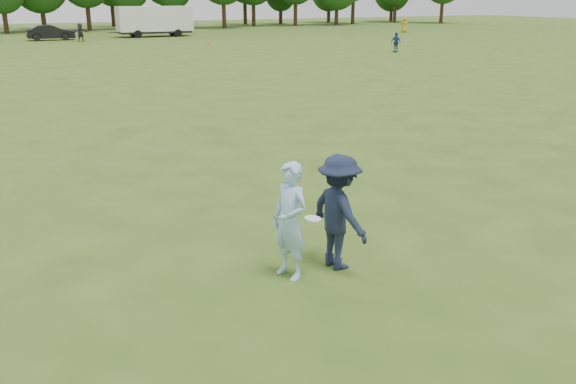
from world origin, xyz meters
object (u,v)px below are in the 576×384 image
Objects in this scene: player_far_d at (80,32)px; thrower at (290,221)px; player_far_c at (404,25)px; cargo_trailer at (155,20)px; defender at (339,212)px; player_far_b at (396,42)px; car_f at (51,33)px; field_cone at (209,43)px.

thrower is at bearing -96.98° from player_far_d.
player_far_c is 37.49m from player_far_d.
cargo_trailer is at bearing 150.33° from thrower.
defender is (0.90, -0.02, 0.01)m from thrower.
player_far_b is 31.22m from player_far_d.
thrower is at bearing -55.43° from player_far_b.
player_far_d is 9.37m from cargo_trailer.
thrower is 1.07× the size of player_far_c.
cargo_trailer is (-29.01, 5.88, 0.87)m from player_far_c.
player_far_c is at bearing -45.46° from defender.
cargo_trailer is (12.28, 60.06, 0.80)m from defender.
player_far_d is (3.85, 56.06, -0.10)m from defender.
car_f is (-2.44, 3.19, -0.12)m from player_far_d.
cargo_trailer is (10.87, 0.82, 1.01)m from car_f.
player_far_c is 0.20× the size of cargo_trailer.
player_far_d is (-20.88, 23.21, 0.10)m from player_far_b.
defender is 61.31m from cargo_trailer.
thrower is 6.45× the size of field_cone.
player_far_c is (41.29, 54.18, -0.08)m from defender.
thrower reaches higher than player_far_d.
car_f is (-23.33, 26.39, -0.02)m from player_far_b.
player_far_b is 29.94m from cargo_trailer.
player_far_c reaches higher than player_far_b.
defender reaches higher than car_f.
cargo_trailer reaches higher than player_far_c.
player_far_b is 0.17× the size of cargo_trailer.
car_f reaches higher than field_cone.
player_far_c reaches higher than car_f.
player_far_b is at bearing -45.12° from defender.
thrower is 1.10× the size of player_far_d.
car_f is at bearing -9.51° from defender.
player_far_c is at bearing 15.03° from field_cone.
car_f is (2.30, 59.23, -0.21)m from thrower.
player_far_d reaches higher than car_f.
defender is at bearing 89.21° from player_far_c.
thrower reaches higher than player_far_b.
defender is 1.26× the size of player_far_b.
thrower is 61.48m from cargo_trailer.
car_f is at bearing -175.71° from cargo_trailer.
player_far_d is at bearing -12.08° from defender.
player_far_c is 0.39× the size of car_f.
player_far_d is at bearing 33.65° from player_far_c.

